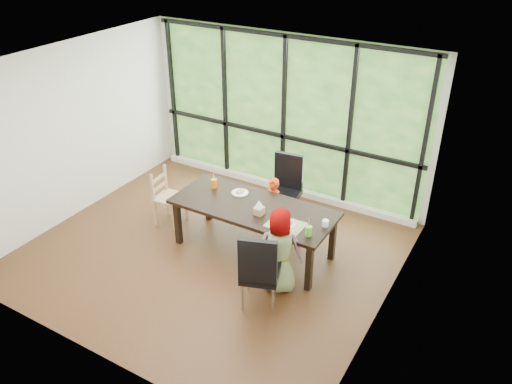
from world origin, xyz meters
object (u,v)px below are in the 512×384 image
chair_end_beech (170,198)px  green_cup (309,231)px  dining_table (253,229)px  tissue_box (259,211)px  plate_near (287,224)px  white_mug (325,223)px  plate_far (240,193)px  chair_interior_leather (260,268)px  chair_window_leather (284,190)px  child_toddler (273,206)px  orange_cup (214,183)px  child_older (278,250)px

chair_end_beech → green_cup: bearing=-102.8°
dining_table → tissue_box: tissue_box is taller
dining_table → tissue_box: 0.48m
plate_near → tissue_box: (-0.44, 0.04, 0.05)m
dining_table → white_mug: 1.14m
plate_far → dining_table: bearing=-31.4°
chair_interior_leather → plate_far: 1.52m
plate_far → green_cup: (1.32, -0.49, 0.06)m
chair_window_leather → white_mug: size_ratio=12.37×
chair_window_leather → white_mug: (1.07, -0.91, 0.25)m
chair_window_leather → child_toddler: size_ratio=1.20×
chair_interior_leather → plate_far: bearing=-68.6°
dining_table → orange_cup: (-0.77, 0.17, 0.44)m
chair_interior_leather → orange_cup: 1.80m
chair_window_leather → orange_cup: (-0.76, -0.77, 0.28)m
plate_near → tissue_box: size_ratio=1.83×
dining_table → tissue_box: size_ratio=18.84×
chair_interior_leather → tissue_box: 0.94m
orange_cup → dining_table: bearing=-12.4°
plate_far → orange_cup: bearing=-173.9°
child_toddler → tissue_box: 0.82m
child_older → plate_far: child_older is taller
chair_end_beech → green_cup: size_ratio=6.71×
dining_table → chair_interior_leather: bearing=-55.2°
child_toddler → tissue_box: (0.17, -0.72, 0.35)m
chair_window_leather → green_cup: 1.58m
dining_table → white_mug: size_ratio=26.36×
chair_end_beech → child_toddler: 1.61m
orange_cup → child_toddler: bearing=28.1°
dining_table → chair_window_leather: 0.96m
chair_interior_leather → chair_end_beech: size_ratio=1.20×
plate_near → dining_table: bearing=163.1°
child_older → white_mug: child_older is taller
chair_interior_leather → green_cup: bearing=-136.5°
orange_cup → green_cup: (1.74, -0.44, -0.00)m
dining_table → child_older: bearing=-38.6°
dining_table → plate_near: (0.62, -0.19, 0.38)m
child_older → plate_near: (-0.06, 0.36, 0.17)m
green_cup → chair_end_beech: bearing=173.7°
child_toddler → plate_near: size_ratio=4.03×
chair_window_leather → tissue_box: size_ratio=8.84×
child_older → green_cup: child_older is taller
child_older → green_cup: bearing=-157.6°
tissue_box → chair_window_leather: bearing=99.4°
plate_far → white_mug: (1.41, -0.18, 0.04)m
orange_cup → chair_window_leather: bearing=45.4°
chair_end_beech → green_cup: 2.51m
chair_end_beech → tissue_box: 1.71m
orange_cup → green_cup: 1.79m
green_cup → white_mug: (0.10, 0.31, -0.02)m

